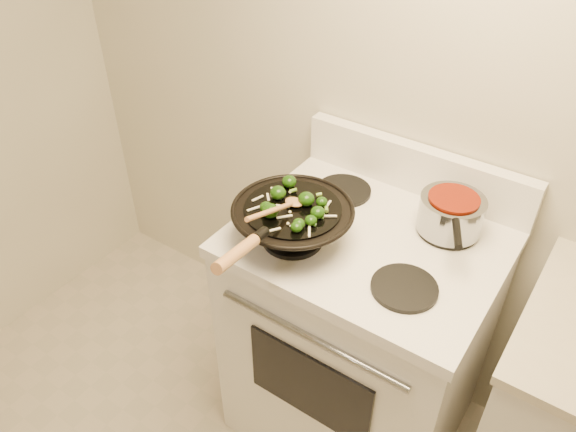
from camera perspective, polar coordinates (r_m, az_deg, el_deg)
The scene contains 5 objects.
stove at distance 2.01m, azimuth 7.26°, elevation -11.86°, with size 0.78×0.67×1.08m.
wok at distance 1.61m, azimuth 0.41°, elevation -0.58°, with size 0.35×0.58×0.23m.
stirfry at distance 1.57m, azimuth 0.39°, elevation 1.30°, with size 0.24×0.24×0.04m.
wooden_spoon at distance 1.53m, azimuth -0.68°, elevation 0.92°, with size 0.06×0.25×0.10m.
saucepan at distance 1.72m, azimuth 16.23°, elevation 0.26°, with size 0.19×0.29×0.11m.
Camera 1 is at (0.32, -0.03, 1.99)m, focal length 35.00 mm.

